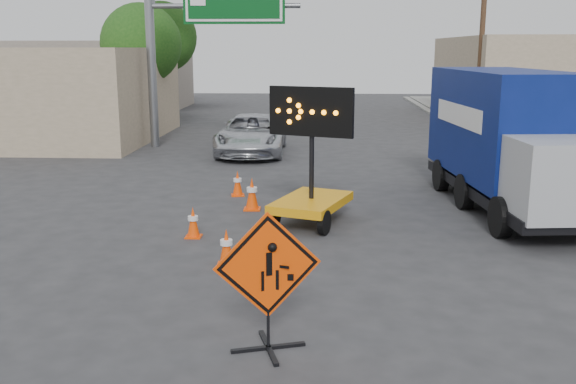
# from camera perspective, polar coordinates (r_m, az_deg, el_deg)

# --- Properties ---
(ground) EXTENTS (100.00, 100.00, 0.00)m
(ground) POSITION_cam_1_polar(r_m,az_deg,el_deg) (8.94, 0.35, -13.78)
(ground) COLOR #2D2D30
(ground) RESTS_ON ground
(curb_right) EXTENTS (0.40, 60.00, 0.12)m
(curb_right) POSITION_cam_1_polar(r_m,az_deg,el_deg) (24.31, 19.29, 2.68)
(curb_right) COLOR gray
(curb_right) RESTS_ON ground
(storefront_left_far) EXTENTS (12.00, 10.00, 4.40)m
(storefront_left_far) POSITION_cam_1_polar(r_m,az_deg,el_deg) (44.75, -17.36, 9.83)
(storefront_left_far) COLOR gray
(storefront_left_far) RESTS_ON ground
(building_right_far) EXTENTS (10.00, 14.00, 4.60)m
(building_right_far) POSITION_cam_1_polar(r_m,az_deg,el_deg) (40.08, 21.66, 9.40)
(building_right_far) COLOR tan
(building_right_far) RESTS_ON ground
(highway_gantry) EXTENTS (6.18, 0.38, 6.90)m
(highway_gantry) POSITION_cam_1_polar(r_m,az_deg,el_deg) (26.41, -7.75, 14.93)
(highway_gantry) COLOR slate
(highway_gantry) RESTS_ON ground
(utility_pole_far) EXTENTS (1.80, 0.26, 9.00)m
(utility_pole_far) POSITION_cam_1_polar(r_m,az_deg,el_deg) (32.90, 16.87, 13.37)
(utility_pole_far) COLOR #4F3422
(utility_pole_far) RESTS_ON ground
(tree_left_near) EXTENTS (3.71, 3.71, 6.03)m
(tree_left_near) POSITION_cam_1_polar(r_m,az_deg,el_deg) (31.14, -12.92, 12.70)
(tree_left_near) COLOR #4F3422
(tree_left_near) RESTS_ON ground
(tree_left_far) EXTENTS (4.10, 4.10, 6.66)m
(tree_left_far) POSITION_cam_1_polar(r_m,az_deg,el_deg) (39.14, -11.17, 13.35)
(tree_left_far) COLOR #4F3422
(tree_left_far) RESTS_ON ground
(construction_sign) EXTENTS (1.40, 1.00, 1.92)m
(construction_sign) POSITION_cam_1_polar(r_m,az_deg,el_deg) (8.54, -1.80, -7.70)
(construction_sign) COLOR black
(construction_sign) RESTS_ON ground
(arrow_board) EXTENTS (2.02, 2.53, 3.15)m
(arrow_board) POSITION_cam_1_polar(r_m,az_deg,el_deg) (14.77, 2.09, -0.17)
(arrow_board) COLOR orange
(arrow_board) RESTS_ON ground
(pickup_truck) EXTENTS (2.55, 5.40, 1.49)m
(pickup_truck) POSITION_cam_1_polar(r_m,az_deg,el_deg) (24.74, -3.23, 5.14)
(pickup_truck) COLOR silver
(pickup_truck) RESTS_ON ground
(box_truck) EXTENTS (2.84, 7.42, 3.44)m
(box_truck) POSITION_cam_1_polar(r_m,az_deg,el_deg) (16.89, 19.03, 3.74)
(box_truck) COLOR black
(box_truck) RESTS_ON ground
(cone_a) EXTENTS (0.38, 0.38, 0.71)m
(cone_a) POSITION_cam_1_polar(r_m,az_deg,el_deg) (12.04, -5.49, -4.91)
(cone_a) COLOR #FF4405
(cone_a) RESTS_ON ground
(cone_b) EXTENTS (0.34, 0.34, 0.67)m
(cone_b) POSITION_cam_1_polar(r_m,az_deg,el_deg) (13.91, -8.43, -2.67)
(cone_b) COLOR #FF4405
(cone_b) RESTS_ON ground
(cone_c) EXTENTS (0.43, 0.43, 0.82)m
(cone_c) POSITION_cam_1_polar(r_m,az_deg,el_deg) (16.11, -3.22, -0.16)
(cone_c) COLOR #FF4405
(cone_c) RESTS_ON ground
(cone_d) EXTENTS (0.41, 0.41, 0.69)m
(cone_d) POSITION_cam_1_polar(r_m,az_deg,el_deg) (17.69, -4.50, 0.78)
(cone_d) COLOR #FF4405
(cone_d) RESTS_ON ground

